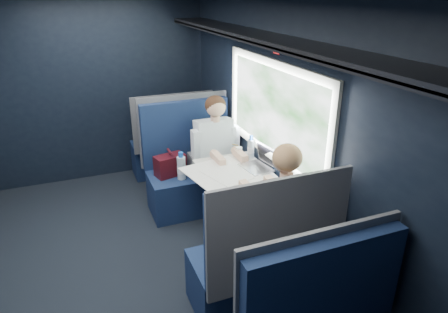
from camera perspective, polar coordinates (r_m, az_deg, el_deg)
name	(u,v)px	position (r m, az deg, el deg)	size (l,w,h in m)	color
ground	(133,266)	(3.89, -12.87, -15.02)	(2.80, 4.20, 0.01)	black
room_shell	(119,110)	(3.22, -14.77, 6.41)	(3.00, 4.40, 2.40)	black
table	(237,182)	(3.76, 1.88, -3.73)	(0.62, 1.00, 0.74)	#54565E
seat_bay_near	(191,172)	(4.55, -4.77, -2.24)	(1.04, 0.62, 1.26)	#0D1939
seat_bay_far	(260,264)	(3.16, 5.19, -15.02)	(1.04, 0.62, 1.26)	#0D1939
seat_row_front	(171,145)	(5.37, -7.57, 1.59)	(1.04, 0.51, 1.16)	#0D1939
man	(217,150)	(4.35, -0.94, 0.92)	(0.53, 0.56, 1.32)	black
woman	(281,211)	(3.20, 8.08, -7.76)	(0.53, 0.56, 1.32)	black
papers	(227,177)	(3.68, 0.38, -2.98)	(0.58, 0.84, 0.01)	white
laptop	(261,162)	(3.87, 5.33, -0.72)	(0.28, 0.34, 0.23)	silver
bottle_small	(251,148)	(4.08, 3.86, 1.25)	(0.07, 0.07, 0.24)	silver
cup	(239,151)	(4.16, 2.16, 0.76)	(0.07, 0.07, 0.09)	white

